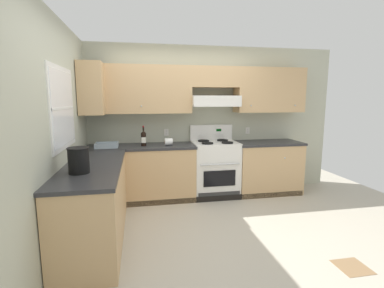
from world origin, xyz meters
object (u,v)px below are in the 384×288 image
(stove, at_px, (215,168))
(bowl, at_px, (107,146))
(wine_bottle, at_px, (144,138))
(paper_towel_roll, at_px, (169,142))
(bucket, at_px, (79,160))

(stove, bearing_deg, bowl, -177.38)
(wine_bottle, height_order, paper_towel_roll, wine_bottle)
(paper_towel_roll, bearing_deg, bucket, -124.48)
(bowl, bearing_deg, paper_towel_roll, 1.36)
(bowl, relative_size, paper_towel_roll, 2.70)
(wine_bottle, relative_size, paper_towel_roll, 2.54)
(bucket, bearing_deg, stove, 40.92)
(stove, bearing_deg, bucket, -139.08)
(bowl, relative_size, bucket, 1.29)
(stove, height_order, bowl, stove)
(stove, xyz_separation_m, bowl, (-1.76, -0.08, 0.46))
(bucket, height_order, paper_towel_roll, bucket)
(stove, height_order, wine_bottle, wine_bottle)
(stove, distance_m, wine_bottle, 1.32)
(stove, distance_m, bucket, 2.53)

